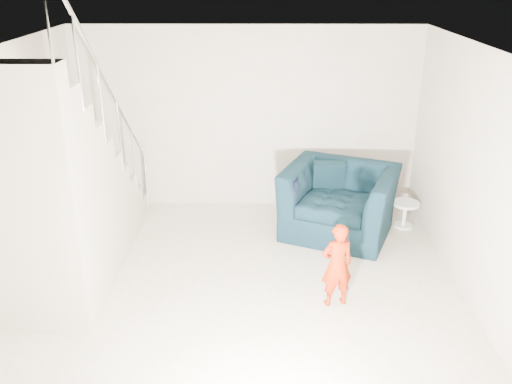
# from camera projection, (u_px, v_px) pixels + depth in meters

# --- Properties ---
(floor) EXTENTS (5.50, 5.50, 0.00)m
(floor) POSITION_uv_depth(u_px,v_px,m) (241.00, 306.00, 5.94)
(floor) COLOR tan
(floor) RESTS_ON ground
(ceiling) EXTENTS (5.50, 5.50, 0.00)m
(ceiling) POSITION_uv_depth(u_px,v_px,m) (238.00, 55.00, 4.89)
(ceiling) COLOR silver
(ceiling) RESTS_ON back_wall
(back_wall) EXTENTS (5.00, 0.00, 5.00)m
(back_wall) POSITION_uv_depth(u_px,v_px,m) (247.00, 120.00, 7.95)
(back_wall) COLOR #A69987
(back_wall) RESTS_ON floor
(right_wall) EXTENTS (0.00, 5.50, 5.50)m
(right_wall) POSITION_uv_depth(u_px,v_px,m) (490.00, 193.00, 5.40)
(right_wall) COLOR #A69987
(right_wall) RESTS_ON floor
(armchair) EXTENTS (1.81, 1.71, 0.93)m
(armchair) POSITION_uv_depth(u_px,v_px,m) (339.00, 201.00, 7.40)
(armchair) COLOR black
(armchair) RESTS_ON floor
(toddler) EXTENTS (0.40, 0.31, 0.97)m
(toddler) POSITION_uv_depth(u_px,v_px,m) (337.00, 265.00, 5.79)
(toddler) COLOR #912104
(toddler) RESTS_ON floor
(side_table) EXTENTS (0.38, 0.38, 0.38)m
(side_table) POSITION_uv_depth(u_px,v_px,m) (405.00, 210.00, 7.64)
(side_table) COLOR silver
(side_table) RESTS_ON floor
(staircase) EXTENTS (1.02, 3.03, 3.62)m
(staircase) POSITION_uv_depth(u_px,v_px,m) (65.00, 206.00, 6.10)
(staircase) COLOR #ADA089
(staircase) RESTS_ON floor
(cushion) EXTENTS (0.44, 0.21, 0.44)m
(cushion) POSITION_uv_depth(u_px,v_px,m) (329.00, 176.00, 7.62)
(cushion) COLOR black
(cushion) RESTS_ON armchair
(throw) EXTENTS (0.05, 0.49, 0.55)m
(throw) POSITION_uv_depth(u_px,v_px,m) (294.00, 195.00, 7.30)
(throw) COLOR black
(throw) RESTS_ON armchair
(phone) EXTENTS (0.03, 0.05, 0.10)m
(phone) POSITION_uv_depth(u_px,v_px,m) (348.00, 237.00, 5.62)
(phone) COLOR black
(phone) RESTS_ON toddler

